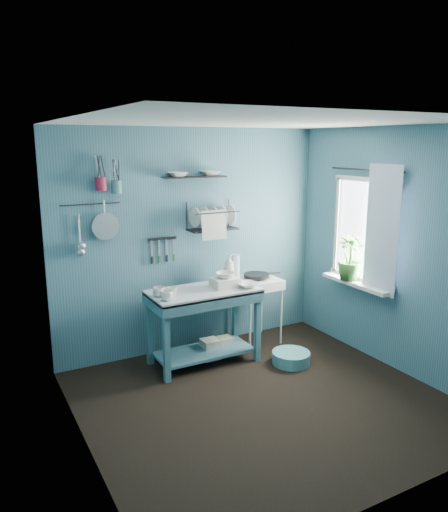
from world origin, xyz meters
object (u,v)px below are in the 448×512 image
hotplate_stand (256,310)px  utensil_cup_magenta (101,184)px  storage_tin_large (210,349)px  floor_basin (291,358)px  soap_bottle (229,267)px  utensil_cup_teal (117,187)px  dish_rack (213,216)px  colander (105,226)px  work_counter (204,326)px  wash_tub (225,282)px  water_bottle (236,267)px  potted_plant (350,258)px  mug_right (159,292)px  mug_mid (172,292)px  frying_pan (257,275)px  mug_left (167,296)px  storage_tin_small (225,345)px

hotplate_stand → utensil_cup_magenta: (-1.73, 0.17, 1.55)m
storage_tin_large → floor_basin: bearing=-37.1°
soap_bottle → utensil_cup_teal: (-1.18, 0.20, 0.93)m
dish_rack → colander: size_ratio=1.96×
work_counter → hotplate_stand: bearing=17.8°
utensil_cup_magenta → floor_basin: bearing=-27.3°
wash_tub → water_bottle: water_bottle is taller
wash_tub → colander: (-1.14, 0.45, 0.63)m
water_bottle → potted_plant: 1.28m
mug_right → soap_bottle: size_ratio=0.41×
mug_mid → dish_rack: bearing=31.5°
hotplate_stand → frying_pan: size_ratio=2.60×
utensil_cup_magenta → potted_plant: 2.79m
mug_mid → utensil_cup_teal: size_ratio=0.77×
frying_pan → dish_rack: dish_rack is taller
floor_basin → wash_tub: bearing=140.1°
mug_right → soap_bottle: soap_bottle is taller
mug_right → utensil_cup_teal: (-0.26, 0.40, 1.03)m
mug_left → floor_basin: 1.55m
frying_pan → storage_tin_large: (-0.71, -0.18, -0.71)m
storage_tin_large → utensil_cup_magenta: bearing=160.8°
mug_right → colander: 0.86m
wash_tub → mug_right: bearing=178.5°
dish_rack → potted_plant: (1.30, -0.82, -0.46)m
work_counter → utensil_cup_teal: (-0.76, 0.40, 1.49)m
hotplate_stand → water_bottle: bearing=-168.1°
storage_tin_large → hotplate_stand: bearing=14.4°
utensil_cup_magenta → storage_tin_small: utensil_cup_magenta is taller
wash_tub → mug_left: bearing=-169.1°
wash_tub → storage_tin_small: 0.78m
mug_right → floor_basin: bearing=-20.4°
work_counter → water_bottle: (0.52, 0.22, 0.55)m
mug_right → water_bottle: bearing=12.2°
potted_plant → colander: bearing=160.1°
work_counter → potted_plant: (1.59, -0.46, 0.67)m
mug_mid → potted_plant: size_ratio=0.20×
utensil_cup_magenta → potted_plant: (2.51, -0.87, -0.86)m
mug_left → wash_tub: size_ratio=0.44×
mug_left → floor_basin: size_ratio=0.30×
work_counter → mug_right: size_ratio=9.41×
hotplate_stand → work_counter: bearing=-154.5°
hotplate_stand → potted_plant: bearing=-32.2°
mug_right → dish_rack: size_ratio=0.22×
mug_mid → soap_bottle: soap_bottle is taller
wash_tub → soap_bottle: (0.17, 0.22, 0.10)m
hotplate_stand → colander: colander is taller
wash_tub → utensil_cup_magenta: 1.64m
soap_bottle → colander: 1.43m
frying_pan → utensil_cup_teal: utensil_cup_teal is taller
wash_tub → potted_plant: (1.34, -0.44, 0.21)m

